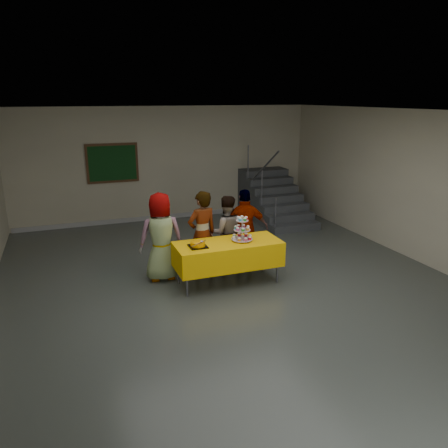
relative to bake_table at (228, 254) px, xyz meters
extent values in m
plane|color=#4C514C|center=(0.01, -0.38, -0.56)|extent=(10.00, 10.00, 0.00)
cube|color=#B5AD91|center=(0.01, 4.62, 0.94)|extent=(8.00, 0.04, 3.00)
cube|color=#B5AD91|center=(4.01, -0.38, 0.94)|extent=(0.04, 10.00, 3.00)
cube|color=silver|center=(0.01, -0.38, 2.44)|extent=(8.00, 10.00, 0.04)
cube|color=#999999|center=(0.01, 4.60, -0.50)|extent=(7.90, 0.03, 0.12)
cylinder|color=#595960|center=(-0.84, -0.29, -0.19)|extent=(0.04, 0.04, 0.73)
cylinder|color=#595960|center=(0.84, -0.29, -0.19)|extent=(0.04, 0.04, 0.73)
cylinder|color=#595960|center=(-0.84, 0.29, -0.19)|extent=(0.04, 0.04, 0.73)
cylinder|color=#595960|center=(0.84, 0.29, -0.19)|extent=(0.04, 0.04, 0.73)
cube|color=#595960|center=(0.00, 0.00, 0.18)|extent=(1.80, 0.70, 0.02)
cube|color=#FFBA05|center=(0.00, 0.00, -0.01)|extent=(1.88, 0.78, 0.44)
cylinder|color=silver|center=(0.27, 0.01, 0.22)|extent=(0.18, 0.18, 0.01)
cylinder|color=silver|center=(0.27, 0.01, 0.42)|extent=(0.02, 0.02, 0.42)
cylinder|color=silver|center=(0.27, 0.01, 0.24)|extent=(0.38, 0.38, 0.01)
cylinder|color=silver|center=(0.27, 0.01, 0.41)|extent=(0.30, 0.30, 0.01)
cylinder|color=silver|center=(0.27, 0.01, 0.58)|extent=(0.22, 0.22, 0.01)
cube|color=black|center=(-0.57, -0.05, 0.22)|extent=(0.30, 0.30, 0.02)
cylinder|color=#FF9C00|center=(-0.57, -0.05, 0.27)|extent=(0.25, 0.25, 0.07)
ellipsoid|color=#FF9C00|center=(-0.57, -0.05, 0.30)|extent=(0.25, 0.25, 0.05)
ellipsoid|color=white|center=(-0.52, -0.08, 0.32)|extent=(0.08, 0.08, 0.02)
cube|color=silver|center=(-0.59, -0.18, 0.32)|extent=(0.30, 0.16, 0.04)
imported|color=slate|center=(-1.06, 0.59, 0.25)|extent=(0.81, 0.54, 1.62)
imported|color=slate|center=(-0.31, 0.52, 0.25)|extent=(0.66, 0.51, 1.61)
imported|color=slate|center=(0.23, 0.71, 0.16)|extent=(0.79, 0.66, 1.44)
imported|color=slate|center=(0.61, 0.65, 0.22)|extent=(0.96, 0.56, 1.54)
cube|color=#424447|center=(2.71, 2.37, -0.47)|extent=(1.30, 0.30, 0.18)
cube|color=#424447|center=(2.71, 2.67, -0.38)|extent=(1.30, 0.30, 0.36)
cube|color=#424447|center=(2.71, 2.97, -0.29)|extent=(1.30, 0.30, 0.54)
cube|color=#424447|center=(2.71, 3.27, -0.20)|extent=(1.30, 0.30, 0.72)
cube|color=#424447|center=(2.71, 3.57, -0.11)|extent=(1.30, 0.30, 0.90)
cube|color=#424447|center=(2.71, 3.87, -0.02)|extent=(1.30, 0.30, 1.08)
cube|color=#424447|center=(2.71, 4.17, 0.07)|extent=(1.30, 0.30, 1.26)
cube|color=#424447|center=(2.71, 4.47, 0.07)|extent=(1.30, 0.30, 1.26)
cylinder|color=#595960|center=(2.11, 2.32, -0.11)|extent=(0.04, 0.04, 0.90)
cylinder|color=#595960|center=(2.11, 3.12, 0.43)|extent=(0.04, 0.04, 0.90)
cylinder|color=#595960|center=(2.11, 4.02, 0.97)|extent=(0.04, 0.04, 0.90)
cylinder|color=#595960|center=(2.11, 3.17, 0.88)|extent=(0.04, 1.85, 1.20)
cube|color=#472B16|center=(-1.40, 4.59, 1.04)|extent=(1.30, 0.04, 1.00)
cube|color=#123A15|center=(-1.40, 4.57, 1.04)|extent=(1.18, 0.02, 0.88)
camera|label=1|loc=(-2.59, -6.79, 2.68)|focal=35.00mm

